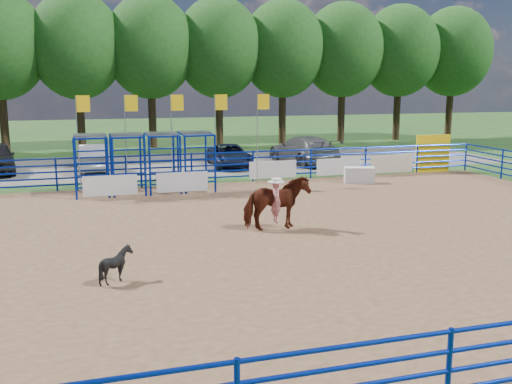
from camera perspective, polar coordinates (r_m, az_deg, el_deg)
ground at (r=17.46m, az=-0.62°, el=-4.88°), size 120.00×120.00×0.00m
arena_dirt at (r=17.46m, az=-0.62°, el=-4.85°), size 30.00×20.00×0.02m
gravel_strip at (r=33.81m, az=-8.52°, el=2.77°), size 40.00×10.00×0.01m
announcer_table at (r=27.61m, az=10.29°, el=1.69°), size 1.54×1.08×0.75m
horse_and_rider at (r=18.46m, az=2.04°, el=-0.96°), size 2.11×1.02×2.37m
calf at (r=14.20m, az=-13.81°, el=-7.05°), size 0.88×0.80×0.87m
car_b at (r=32.13m, az=-15.87°, el=3.36°), size 1.65×4.47×1.46m
car_c at (r=32.40m, az=-2.65°, el=3.65°), size 2.36×4.65×1.26m
car_d at (r=33.77m, az=4.75°, el=4.24°), size 3.07×5.88×1.63m
perimeter_fence at (r=17.27m, az=-0.62°, el=-2.49°), size 30.10×20.10×1.50m
chute_assembly at (r=25.39m, az=-10.25°, el=2.86°), size 19.32×2.41×4.20m
treeline at (r=42.50m, az=-10.58°, el=14.54°), size 56.40×6.40×11.24m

